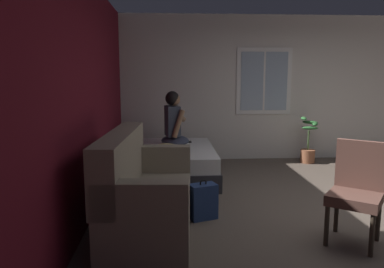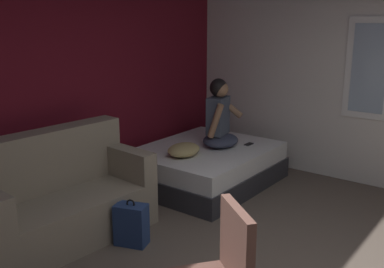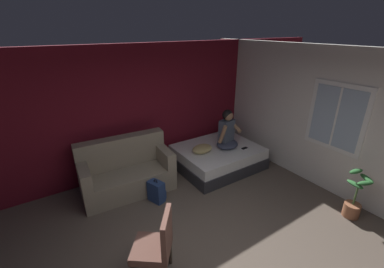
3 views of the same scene
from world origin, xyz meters
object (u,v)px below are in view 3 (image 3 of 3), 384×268
(throw_pillow, at_px, (202,149))
(potted_plant, at_px, (354,201))
(backpack, at_px, (157,192))
(cell_phone, at_px, (244,148))
(bed, at_px, (218,157))
(couch, at_px, (126,172))
(person_seated, at_px, (227,133))
(side_chair, at_px, (157,244))

(throw_pillow, bearing_deg, potted_plant, -64.11)
(backpack, xyz_separation_m, cell_phone, (2.19, 0.02, 0.29))
(bed, distance_m, potted_plant, 2.72)
(couch, relative_size, person_seated, 2.00)
(backpack, bearing_deg, potted_plant, -40.49)
(bed, bearing_deg, potted_plant, -72.07)
(backpack, bearing_deg, throw_pillow, 17.31)
(backpack, xyz_separation_m, potted_plant, (2.57, -2.19, 0.11))
(side_chair, xyz_separation_m, potted_plant, (3.24, -0.77, -0.23))
(backpack, distance_m, throw_pillow, 1.41)
(throw_pillow, height_order, cell_phone, throw_pillow)
(couch, xyz_separation_m, backpack, (0.32, -0.65, -0.20))
(person_seated, bearing_deg, potted_plant, -74.77)
(couch, distance_m, potted_plant, 4.05)
(backpack, xyz_separation_m, throw_pillow, (1.31, 0.41, 0.36))
(bed, height_order, cell_phone, cell_phone)
(person_seated, xyz_separation_m, cell_phone, (0.30, -0.27, -0.35))
(person_seated, bearing_deg, backpack, -171.32)
(throw_pillow, xyz_separation_m, potted_plant, (1.26, -2.60, -0.25))
(throw_pillow, distance_m, potted_plant, 2.90)
(throw_pillow, bearing_deg, person_seated, -11.40)
(person_seated, height_order, cell_phone, person_seated)
(couch, height_order, person_seated, person_seated)
(bed, xyz_separation_m, side_chair, (-2.41, -1.82, 0.30))
(person_seated, relative_size, potted_plant, 1.03)
(cell_phone, xyz_separation_m, potted_plant, (0.38, -2.21, -0.18))
(backpack, distance_m, potted_plant, 3.38)
(couch, bearing_deg, bed, -7.10)
(bed, distance_m, backpack, 1.78)
(backpack, bearing_deg, side_chair, -115.27)
(bed, bearing_deg, throw_pillow, 177.80)
(side_chair, bearing_deg, bed, 37.06)
(couch, relative_size, potted_plant, 2.06)
(side_chair, bearing_deg, couch, 80.28)
(throw_pillow, height_order, potted_plant, potted_plant)
(backpack, bearing_deg, person_seated, 8.68)
(potted_plant, bearing_deg, throw_pillow, 115.89)
(side_chair, height_order, person_seated, person_seated)
(person_seated, xyz_separation_m, backpack, (-1.89, -0.29, -0.64))
(person_seated, height_order, throw_pillow, person_seated)
(side_chair, xyz_separation_m, cell_phone, (2.86, 1.45, -0.05))
(couch, height_order, side_chair, couch)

